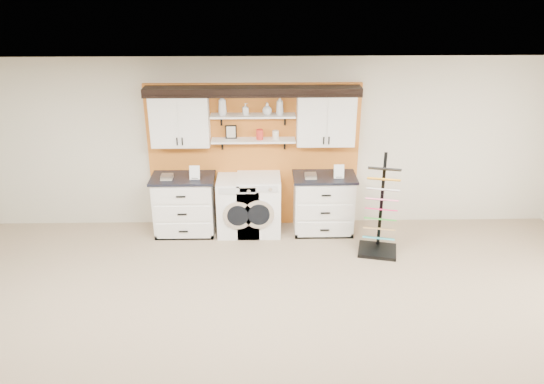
{
  "coord_description": "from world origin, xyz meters",
  "views": [
    {
      "loc": [
        0.13,
        -4.18,
        4.13
      ],
      "look_at": [
        0.26,
        2.3,
        1.29
      ],
      "focal_mm": 35.0,
      "sensor_mm": 36.0,
      "label": 1
    }
  ],
  "objects_px": {
    "base_cabinet_right": "(323,204)",
    "sample_rack": "(380,222)",
    "washer": "(239,205)",
    "dryer": "(259,205)",
    "base_cabinet_left": "(185,205)"
  },
  "relations": [
    {
      "from": "base_cabinet_left",
      "to": "washer",
      "type": "relative_size",
      "value": 1.07
    },
    {
      "from": "washer",
      "to": "dryer",
      "type": "distance_m",
      "value": 0.33
    },
    {
      "from": "washer",
      "to": "sample_rack",
      "type": "distance_m",
      "value": 2.27
    },
    {
      "from": "dryer",
      "to": "sample_rack",
      "type": "distance_m",
      "value": 1.96
    },
    {
      "from": "base_cabinet_right",
      "to": "dryer",
      "type": "height_order",
      "value": "base_cabinet_right"
    },
    {
      "from": "base_cabinet_right",
      "to": "washer",
      "type": "relative_size",
      "value": 1.07
    },
    {
      "from": "base_cabinet_left",
      "to": "dryer",
      "type": "relative_size",
      "value": 1.04
    },
    {
      "from": "base_cabinet_left",
      "to": "dryer",
      "type": "distance_m",
      "value": 1.21
    },
    {
      "from": "washer",
      "to": "sample_rack",
      "type": "height_order",
      "value": "sample_rack"
    },
    {
      "from": "base_cabinet_left",
      "to": "base_cabinet_right",
      "type": "distance_m",
      "value": 2.26
    },
    {
      "from": "base_cabinet_right",
      "to": "dryer",
      "type": "xyz_separation_m",
      "value": [
        -1.05,
        -0.0,
        -0.0
      ]
    },
    {
      "from": "base_cabinet_right",
      "to": "sample_rack",
      "type": "height_order",
      "value": "sample_rack"
    },
    {
      "from": "dryer",
      "to": "sample_rack",
      "type": "xyz_separation_m",
      "value": [
        1.83,
        -0.71,
        0.02
      ]
    },
    {
      "from": "sample_rack",
      "to": "dryer",
      "type": "bearing_deg",
      "value": 172.14
    },
    {
      "from": "base_cabinet_left",
      "to": "washer",
      "type": "bearing_deg",
      "value": -0.22
    }
  ]
}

